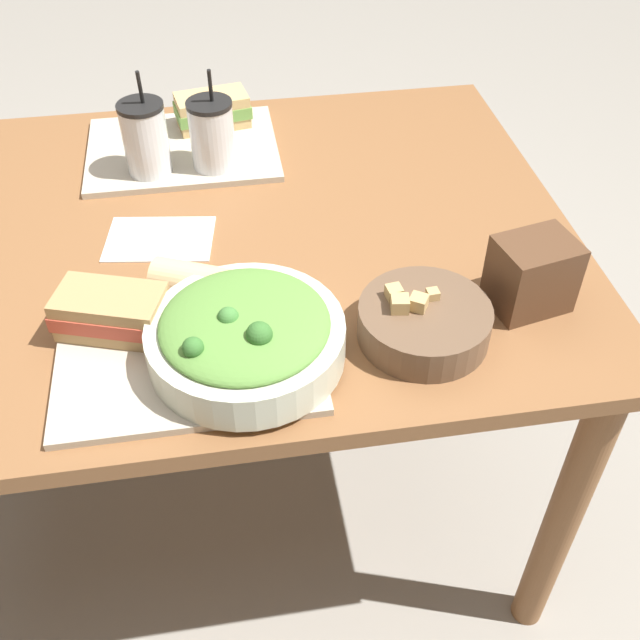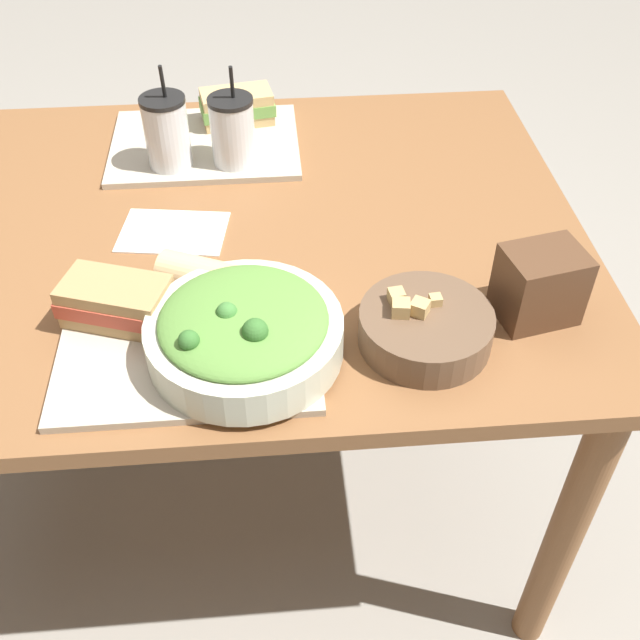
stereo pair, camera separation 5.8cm
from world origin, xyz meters
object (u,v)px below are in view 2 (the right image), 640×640
Objects in this scene: drink_cup_red at (233,133)px; napkin_folded at (173,232)px; sandwich_far at (237,107)px; chip_bag at (540,285)px; soup_bowl at (425,327)px; sandwich_near at (117,301)px; drink_cup_dark at (167,134)px; salad_bowl at (244,331)px; baguette_near at (210,278)px.

drink_cup_red is 0.24m from napkin_folded.
sandwich_far is 0.16m from drink_cup_red.
soup_bowl is at bearing -177.55° from chip_bag.
sandwich_near is 0.43m from drink_cup_dark.
salad_bowl is 0.25m from soup_bowl.
napkin_folded is at bearing 143.29° from chip_bag.
chip_bag is (0.61, -0.03, 0.01)m from sandwich_near.
sandwich_far is 0.81× the size of napkin_folded.
sandwich_near is 0.60m from sandwich_far.
sandwich_far reaches higher than baguette_near.
baguette_near is 1.24× the size of chip_bag.
drink_cup_red reaches higher than salad_bowl.
drink_cup_red is 0.98× the size of napkin_folded.
soup_bowl is at bearing -77.64° from sandwich_far.
drink_cup_red reaches higher than sandwich_far.
sandwich_near is 0.14m from baguette_near.
drink_cup_dark reaches higher than napkin_folded.
salad_bowl is 1.55× the size of sandwich_near.
salad_bowl reaches higher than soup_bowl.
chip_bag is at bearing -63.90° from sandwich_far.
soup_bowl is 0.98× the size of drink_cup_dark.
salad_bowl is 1.74× the size of sandwich_far.
drink_cup_dark reaches higher than sandwich_far.
sandwich_near is (-0.18, 0.08, -0.01)m from salad_bowl.
chip_bag is (0.42, 0.06, 0.00)m from salad_bowl.
drink_cup_dark reaches higher than baguette_near.
salad_bowl is 1.43× the size of soup_bowl.
drink_cup_dark is at bearing 101.93° from sandwich_near.
baguette_near is 0.48m from chip_bag.
soup_bowl is 1.22× the size of sandwich_far.
soup_bowl is 0.70m from sandwich_far.
soup_bowl is 1.01× the size of drink_cup_red.
drink_cup_dark is at bearing -138.25° from sandwich_far.
soup_bowl is 0.56m from drink_cup_red.
sandwich_near is 1.12× the size of sandwich_far.
sandwich_far is (-0.26, 0.65, 0.01)m from soup_bowl.
salad_bowl is at bearing -6.56° from sandwich_near.
drink_cup_red is (0.12, -0.00, -0.00)m from drink_cup_dark.
napkin_folded is (-0.12, 0.31, -0.05)m from salad_bowl.
salad_bowl is 0.43m from chip_bag.
sandwich_far is at bearing 111.84° from soup_bowl.
drink_cup_red is (-0.01, 0.51, 0.02)m from salad_bowl.
sandwich_near is at bearing 132.51° from baguette_near.
sandwich_far is 0.75m from chip_bag.
baguette_near is at bearing -103.89° from sandwich_far.
chip_bag reaches higher than salad_bowl.
sandwich_near reaches higher than soup_bowl.
napkin_folded is (0.01, -0.20, -0.07)m from drink_cup_dark.
salad_bowl reaches higher than baguette_near.
baguette_near is at bearing -68.40° from napkin_folded.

